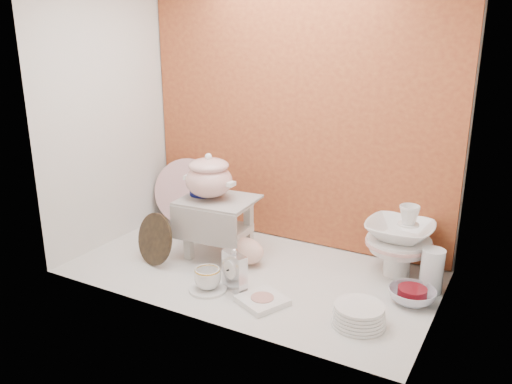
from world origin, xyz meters
TOP-DOWN VIEW (x-y plane):
  - ground at (0.00, 0.00)m, footprint 1.80×1.80m
  - niche_shell at (0.00, 0.18)m, footprint 1.86×1.03m
  - step_stool at (-0.25, 0.09)m, footprint 0.40×0.36m
  - soup_tureen at (-0.29, 0.07)m, footprint 0.34×0.34m
  - cobalt_bowl at (-0.36, 0.12)m, footprint 0.17×0.17m
  - floral_platter at (-0.68, 0.40)m, footprint 0.43×0.26m
  - blue_white_vase at (-0.54, 0.36)m, footprint 0.30×0.30m
  - lacquer_tray at (-0.49, -0.15)m, footprint 0.29×0.16m
  - mantel_clock at (0.03, -0.21)m, footprint 0.15×0.10m
  - plush_pig at (-0.07, 0.06)m, footprint 0.31×0.26m
  - teacup_saucer at (-0.08, -0.27)m, footprint 0.20×0.20m
  - gold_rim_teacup at (-0.08, -0.27)m, footprint 0.16×0.16m
  - lattice_dish at (0.20, -0.25)m, footprint 0.25×0.25m
  - dinner_plate_stack at (0.63, -0.21)m, footprint 0.29×0.29m
  - crystal_bowl at (0.79, 0.08)m, footprint 0.28×0.28m
  - clear_glass_vase at (0.84, 0.22)m, footprint 0.11×0.11m
  - porcelain_tower at (0.65, 0.33)m, footprint 0.43×0.43m

SIDE VIEW (x-z plane):
  - ground at x=0.00m, z-range 0.00..0.00m
  - teacup_saucer at x=-0.08m, z-range 0.00..0.01m
  - lattice_dish at x=0.20m, z-range 0.00..0.03m
  - crystal_bowl at x=0.79m, z-range 0.00..0.07m
  - dinner_plate_stack at x=0.63m, z-range 0.00..0.09m
  - gold_rim_teacup at x=-0.08m, z-range 0.01..0.11m
  - plush_pig at x=-0.07m, z-range 0.00..0.15m
  - mantel_clock at x=0.03m, z-range 0.00..0.21m
  - clear_glass_vase at x=0.84m, z-range 0.00..0.21m
  - lacquer_tray at x=-0.49m, z-range 0.00..0.27m
  - blue_white_vase at x=-0.54m, z-range 0.00..0.27m
  - step_stool at x=-0.25m, z-range 0.00..0.32m
  - porcelain_tower at x=0.65m, z-range 0.00..0.37m
  - floral_platter at x=-0.68m, z-range 0.00..0.41m
  - cobalt_bowl at x=-0.36m, z-range 0.32..0.38m
  - soup_tureen at x=-0.29m, z-range 0.32..0.57m
  - niche_shell at x=0.00m, z-range 0.17..1.70m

